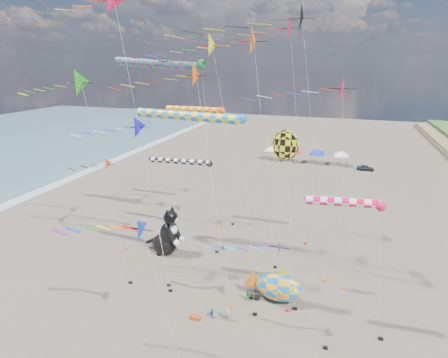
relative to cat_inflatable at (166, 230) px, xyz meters
name	(u,v)px	position (x,y,z in m)	size (l,w,h in m)	color
delta_kite_0	(94,168)	(-8.32, -0.73, 6.85)	(7.93, 1.64, 11.03)	#EA401C
delta_kite_1	(282,254)	(14.63, -9.02, 4.72)	(8.80, 1.80, 8.94)	#481F87
delta_kite_2	(216,48)	(5.54, 1.96, 19.61)	(11.58, 2.53, 24.11)	yellow
delta_kite_3	(122,131)	(-0.74, -5.65, 12.47)	(10.01, 2.05, 16.80)	#160ED1
delta_kite_4	(130,239)	(5.99, -15.44, 7.80)	(8.98, 1.75, 12.04)	#0F2FBC
delta_kite_5	(76,85)	(-4.40, -6.49, 16.43)	(10.23, 2.53, 20.90)	#19991C
delta_kite_6	(187,117)	(-0.82, 8.53, 11.68)	(9.93, 1.88, 15.95)	#1A84C1
delta_kite_7	(96,3)	(-1.52, -6.39, 22.68)	(14.64, 2.45, 27.20)	red
delta_kite_8	(294,22)	(13.14, 0.19, 21.50)	(15.23, 2.56, 26.07)	black
delta_kite_9	(181,80)	(5.70, -6.56, 16.97)	(10.85, 2.05, 21.32)	#FF5302
delta_kite_10	(286,30)	(11.33, 7.32, 21.48)	(13.41, 2.78, 26.09)	red
delta_kite_11	(333,91)	(16.84, -0.62, 16.00)	(10.50, 2.57, 20.51)	#D21545
delta_kite_12	(248,43)	(9.04, 0.97, 19.93)	(12.82, 2.90, 24.58)	#DE5B14
windsock_0	(182,162)	(0.80, 3.14, 7.38)	(9.36, 0.69, 10.75)	black
windsock_1	(197,110)	(0.13, 9.68, 12.46)	(9.31, 0.83, 15.91)	#FC4B15
windsock_2	(192,117)	(6.76, -7.04, 14.23)	(10.52, 0.77, 17.66)	blue
windsock_3	(347,203)	(18.77, -6.63, 8.41)	(7.03, 0.71, 11.82)	#E10F46
windsock_4	(162,64)	(-0.43, 1.96, 18.06)	(11.40, 0.88, 21.53)	#167D37
angelfish_kite	(283,147)	(13.34, -3.18, 11.51)	(3.74, 3.02, 15.92)	yellow
cat_inflatable	(166,230)	(0.00, 0.00, 0.00)	(4.40, 2.20, 5.94)	black
fish_inflatable	(278,287)	(13.84, -4.63, -1.32)	(5.73, 2.03, 3.85)	blue
person_adult	(228,314)	(10.21, -8.52, -2.21)	(0.55, 0.36, 1.52)	#939399
child_green	(248,296)	(11.19, -5.35, -2.42)	(0.53, 0.42, 1.10)	#22782B
child_blue	(212,313)	(8.78, -8.56, -2.50)	(0.54, 0.23, 0.93)	#2A3BB5
kite_bag_1	(295,284)	(15.02, -1.60, -2.82)	(0.90, 0.44, 0.30)	#1114B3
kite_bag_2	(195,318)	(7.45, -9.20, -2.82)	(0.90, 0.44, 0.30)	#C2380D
kite_bag_3	(254,297)	(11.69, -4.87, -2.82)	(0.90, 0.44, 0.30)	black
tent_row	(306,149)	(11.00, 44.66, 0.18)	(19.20, 4.20, 3.80)	white
parked_car	(365,168)	(23.48, 42.66, -2.39)	(1.37, 3.39, 1.16)	#26262D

